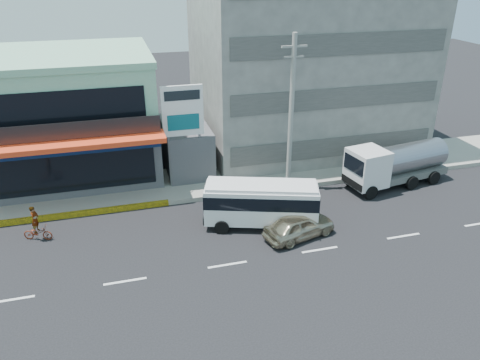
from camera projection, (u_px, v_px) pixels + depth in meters
name	position (u px, v px, depth m)	size (l,w,h in m)	color
ground	(227.00, 265.00, 23.33)	(120.00, 120.00, 0.00)	black
sidewalk	(264.00, 175.00, 32.75)	(70.00, 5.00, 0.30)	gray
shop_building	(63.00, 118.00, 31.84)	(12.40, 11.70, 8.00)	#434247
concrete_building	(305.00, 57.00, 35.82)	(16.00, 12.00, 14.00)	gray
gap_structure	(186.00, 148.00, 33.04)	(3.00, 6.00, 3.50)	#434247
satellite_dish	(187.00, 128.00, 31.39)	(1.50, 1.50, 0.15)	slate
billboard	(183.00, 117.00, 29.12)	(2.60, 0.18, 6.90)	gray
utility_pole_near	(291.00, 113.00, 29.02)	(1.60, 0.30, 10.00)	#999993
minibus	(261.00, 201.00, 26.11)	(6.61, 3.92, 2.63)	silver
sedan	(299.00, 226.00, 25.40)	(1.64, 4.08, 1.39)	#B5A98A
tanker_truck	(394.00, 164.00, 30.94)	(7.55, 3.34, 2.88)	silver
motorcycle_rider	(37.00, 229.00, 25.17)	(1.66, 1.01, 2.02)	#5D1D0D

